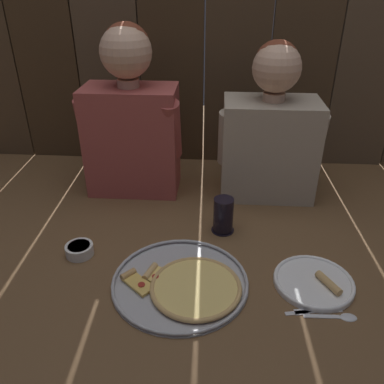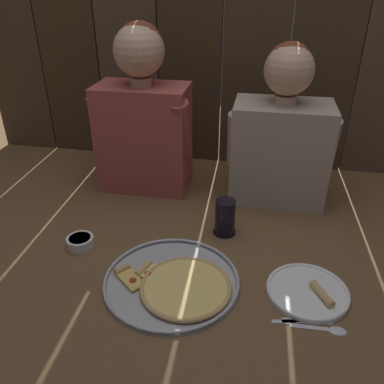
{
  "view_description": "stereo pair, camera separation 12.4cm",
  "coord_description": "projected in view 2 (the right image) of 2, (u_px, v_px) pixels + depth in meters",
  "views": [
    {
      "loc": [
        0.07,
        -0.98,
        0.79
      ],
      "look_at": [
        -0.01,
        0.1,
        0.18
      ],
      "focal_mm": 37.04,
      "sensor_mm": 36.0,
      "label": 1
    },
    {
      "loc": [
        0.19,
        -0.97,
        0.79
      ],
      "look_at": [
        -0.01,
        0.1,
        0.18
      ],
      "focal_mm": 37.04,
      "sensor_mm": 36.0,
      "label": 2
    }
  ],
  "objects": [
    {
      "name": "ground_plane",
      "position": [
        189.0,
        257.0,
        1.25
      ],
      "size": [
        3.2,
        3.2,
        0.0
      ],
      "primitive_type": "plane",
      "color": "brown"
    },
    {
      "name": "pizza_tray",
      "position": [
        176.0,
        283.0,
        1.13
      ],
      "size": [
        0.39,
        0.39,
        0.03
      ],
      "color": "#B2B2B7",
      "rests_on": "ground"
    },
    {
      "name": "dinner_plate",
      "position": [
        308.0,
        291.0,
        1.1
      ],
      "size": [
        0.23,
        0.23,
        0.03
      ],
      "color": "white",
      "rests_on": "ground"
    },
    {
      "name": "drinking_glass",
      "position": [
        225.0,
        217.0,
        1.33
      ],
      "size": [
        0.08,
        0.08,
        0.13
      ],
      "color": "black",
      "rests_on": "ground"
    },
    {
      "name": "dipping_bowl",
      "position": [
        80.0,
        242.0,
        1.29
      ],
      "size": [
        0.09,
        0.09,
        0.03
      ],
      "color": "white",
      "rests_on": "ground"
    },
    {
      "name": "table_fork",
      "position": [
        304.0,
        320.0,
        1.02
      ],
      "size": [
        0.13,
        0.04,
        0.01
      ],
      "color": "silver",
      "rests_on": "ground"
    },
    {
      "name": "table_knife",
      "position": [
        302.0,
        321.0,
        1.02
      ],
      "size": [
        0.16,
        0.05,
        0.01
      ],
      "color": "silver",
      "rests_on": "ground"
    },
    {
      "name": "table_spoon",
      "position": [
        329.0,
        329.0,
        0.99
      ],
      "size": [
        0.14,
        0.03,
        0.01
      ],
      "color": "silver",
      "rests_on": "ground"
    },
    {
      "name": "diner_left",
      "position": [
        143.0,
        116.0,
        1.52
      ],
      "size": [
        0.39,
        0.21,
        0.64
      ],
      "color": "#AD4C47",
      "rests_on": "ground"
    },
    {
      "name": "diner_right",
      "position": [
        282.0,
        135.0,
        1.46
      ],
      "size": [
        0.39,
        0.22,
        0.59
      ],
      "color": "#B2A38E",
      "rests_on": "ground"
    }
  ]
}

